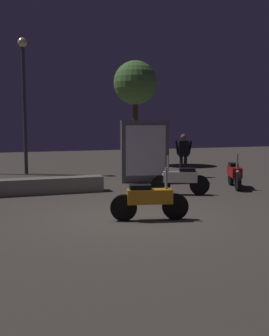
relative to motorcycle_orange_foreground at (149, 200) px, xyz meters
The scene contains 9 objects.
ground_plane 0.65m from the motorcycle_orange_foreground, 136.97° to the left, with size 40.00×40.00×0.00m, color #4C443D.
motorcycle_orange_foreground is the anchor object (origin of this frame).
motorcycle_white_parked_left 3.16m from the motorcycle_orange_foreground, 53.33° to the left, with size 1.58×0.70×1.11m.
motorcycle_red_parked_right 5.06m from the motorcycle_orange_foreground, 37.74° to the left, with size 0.69×1.59×1.11m.
person_rider_beside 6.88m from the motorcycle_orange_foreground, 58.77° to the left, with size 0.66×0.33×1.60m.
streetlamp_near 9.33m from the motorcycle_orange_foreground, 102.56° to the left, with size 0.36×0.36×5.24m.
tree_left_bg 11.44m from the motorcycle_orange_foreground, 72.85° to the left, with size 2.03×2.03×4.86m.
kiosk_billboard 5.47m from the motorcycle_orange_foreground, 71.13° to the left, with size 1.67×0.81×2.10m.
planter_wall_low 4.31m from the motorcycle_orange_foreground, 113.15° to the left, with size 3.30×0.50×0.45m.
Camera 1 is at (-2.64, -8.27, 2.09)m, focal length 43.89 mm.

